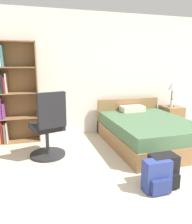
# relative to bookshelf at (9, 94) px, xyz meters

# --- Properties ---
(wall_back) EXTENTS (9.00, 0.06, 2.60)m
(wall_back) POSITION_rel_bookshelf_xyz_m (1.79, 0.21, 0.32)
(wall_back) COLOR white
(wall_back) RESTS_ON ground_plane
(bookshelf) EXTENTS (0.85, 0.29, 1.95)m
(bookshelf) POSITION_rel_bookshelf_xyz_m (0.00, 0.00, 0.00)
(bookshelf) COLOR olive
(bookshelf) RESTS_ON ground_plane
(bed) EXTENTS (1.45, 1.95, 0.76)m
(bed) POSITION_rel_bookshelf_xyz_m (2.52, -0.85, -0.71)
(bed) COLOR olive
(bed) RESTS_ON ground_plane
(office_chair) EXTENTS (0.60, 0.67, 1.12)m
(office_chair) POSITION_rel_bookshelf_xyz_m (0.66, -0.96, -0.48)
(office_chair) COLOR #232326
(office_chair) RESTS_ON ground_plane
(nightstand) EXTENTS (0.43, 0.49, 0.56)m
(nightstand) POSITION_rel_bookshelf_xyz_m (3.55, -0.17, -0.70)
(nightstand) COLOR olive
(nightstand) RESTS_ON ground_plane
(table_lamp) EXTENTS (0.20, 0.20, 0.58)m
(table_lamp) POSITION_rel_bookshelf_xyz_m (3.53, -0.15, 0.03)
(table_lamp) COLOR #333333
(table_lamp) RESTS_ON nightstand
(water_bottle) EXTENTS (0.06, 0.06, 0.20)m
(water_bottle) POSITION_rel_bookshelf_xyz_m (3.44, -0.29, -0.32)
(water_bottle) COLOR silver
(water_bottle) RESTS_ON nightstand
(backpack_black) EXTENTS (0.35, 0.30, 0.41)m
(backpack_black) POSITION_rel_bookshelf_xyz_m (2.00, -2.24, -0.79)
(backpack_black) COLOR black
(backpack_black) RESTS_ON ground_plane
(backpack_blue) EXTENTS (0.33, 0.23, 0.40)m
(backpack_blue) POSITION_rel_bookshelf_xyz_m (1.84, -2.34, -0.79)
(backpack_blue) COLOR navy
(backpack_blue) RESTS_ON ground_plane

